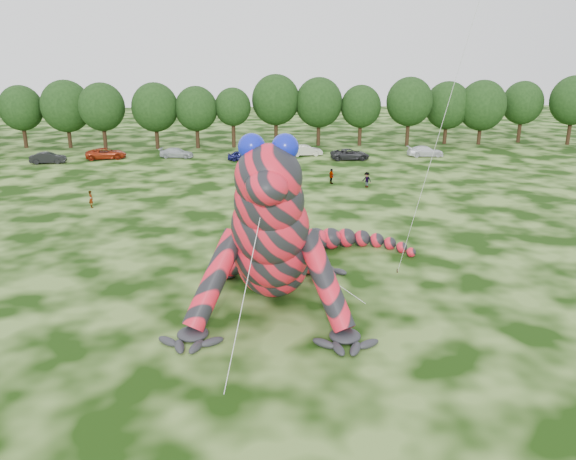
{
  "coord_description": "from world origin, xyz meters",
  "views": [
    {
      "loc": [
        4.06,
        -26.33,
        13.74
      ],
      "look_at": [
        5.9,
        4.0,
        4.0
      ],
      "focal_mm": 35.0,
      "sensor_mm": 36.0,
      "label": 1
    }
  ],
  "objects_px": {
    "tree_5": "(67,114)",
    "tree_10": "(276,110)",
    "tree_4": "(22,117)",
    "car_1": "(48,158)",
    "spectator_2": "(367,180)",
    "tree_9": "(233,118)",
    "car_3": "(177,153)",
    "spectator_3": "(331,176)",
    "tree_7": "(156,116)",
    "car_4": "(242,156)",
    "spectator_5": "(267,206)",
    "tree_8": "(197,117)",
    "tree_6": "(103,116)",
    "inflatable_gecko": "(274,208)",
    "tree_13": "(409,112)",
    "spectator_0": "(91,199)",
    "car_2": "(106,153)",
    "tree_16": "(522,112)",
    "tree_12": "(361,116)",
    "tree_11": "(319,112)",
    "car_7": "(425,151)",
    "car_5": "(306,151)",
    "tree_15": "(482,112)",
    "tree_14": "(447,113)",
    "car_6": "(350,154)",
    "tree_17": "(572,110)"
  },
  "relations": [
    {
      "from": "car_1",
      "to": "inflatable_gecko",
      "type": "bearing_deg",
      "value": -152.4
    },
    {
      "from": "car_3",
      "to": "spectator_3",
      "type": "xyz_separation_m",
      "value": [
        18.67,
        -16.71,
        0.18
      ]
    },
    {
      "from": "tree_15",
      "to": "tree_8",
      "type": "bearing_deg",
      "value": -178.95
    },
    {
      "from": "spectator_2",
      "to": "tree_14",
      "type": "bearing_deg",
      "value": 101.14
    },
    {
      "from": "tree_12",
      "to": "car_3",
      "type": "distance_m",
      "value": 27.96
    },
    {
      "from": "tree_11",
      "to": "tree_9",
      "type": "bearing_deg",
      "value": -176.18
    },
    {
      "from": "tree_14",
      "to": "inflatable_gecko",
      "type": "bearing_deg",
      "value": -117.79
    },
    {
      "from": "tree_8",
      "to": "car_6",
      "type": "xyz_separation_m",
      "value": [
        20.87,
        -10.61,
        -3.76
      ]
    },
    {
      "from": "tree_7",
      "to": "spectator_2",
      "type": "distance_m",
      "value": 36.99
    },
    {
      "from": "tree_13",
      "to": "spectator_0",
      "type": "height_order",
      "value": "tree_13"
    },
    {
      "from": "car_1",
      "to": "spectator_2",
      "type": "relative_size",
      "value": 2.66
    },
    {
      "from": "tree_10",
      "to": "spectator_3",
      "type": "height_order",
      "value": "tree_10"
    },
    {
      "from": "car_5",
      "to": "spectator_3",
      "type": "xyz_separation_m",
      "value": [
        1.18,
        -17.01,
        0.1
      ]
    },
    {
      "from": "car_7",
      "to": "car_5",
      "type": "bearing_deg",
      "value": 85.79
    },
    {
      "from": "car_5",
      "to": "tree_15",
      "type": "bearing_deg",
      "value": -78.03
    },
    {
      "from": "car_3",
      "to": "car_5",
      "type": "height_order",
      "value": "car_5"
    },
    {
      "from": "tree_5",
      "to": "tree_15",
      "type": "relative_size",
      "value": 1.02
    },
    {
      "from": "car_2",
      "to": "spectator_0",
      "type": "relative_size",
      "value": 3.28
    },
    {
      "from": "tree_5",
      "to": "tree_7",
      "type": "bearing_deg",
      "value": -7.13
    },
    {
      "from": "tree_9",
      "to": "car_3",
      "type": "xyz_separation_m",
      "value": [
        -7.42,
        -8.08,
        -3.69
      ]
    },
    {
      "from": "tree_14",
      "to": "tree_17",
      "type": "bearing_deg",
      "value": -6.36
    },
    {
      "from": "car_6",
      "to": "spectator_0",
      "type": "height_order",
      "value": "spectator_0"
    },
    {
      "from": "car_2",
      "to": "tree_4",
      "type": "bearing_deg",
      "value": 44.35
    },
    {
      "from": "tree_5",
      "to": "tree_16",
      "type": "relative_size",
      "value": 1.05
    },
    {
      "from": "tree_7",
      "to": "tree_8",
      "type": "relative_size",
      "value": 1.06
    },
    {
      "from": "tree_13",
      "to": "tree_8",
      "type": "bearing_deg",
      "value": -179.74
    },
    {
      "from": "spectator_5",
      "to": "inflatable_gecko",
      "type": "bearing_deg",
      "value": 56.71
    },
    {
      "from": "car_4",
      "to": "spectator_5",
      "type": "height_order",
      "value": "spectator_5"
    },
    {
      "from": "tree_5",
      "to": "spectator_3",
      "type": "bearing_deg",
      "value": -36.13
    },
    {
      "from": "inflatable_gecko",
      "to": "tree_4",
      "type": "xyz_separation_m",
      "value": [
        -34.79,
        53.71,
        -0.5
      ]
    },
    {
      "from": "tree_14",
      "to": "spectator_3",
      "type": "distance_m",
      "value": 33.86
    },
    {
      "from": "tree_5",
      "to": "tree_6",
      "type": "height_order",
      "value": "tree_5"
    },
    {
      "from": "tree_7",
      "to": "tree_10",
      "type": "distance_m",
      "value": 17.58
    },
    {
      "from": "tree_4",
      "to": "tree_5",
      "type": "bearing_deg",
      "value": -2.43
    },
    {
      "from": "tree_16",
      "to": "spectator_3",
      "type": "relative_size",
      "value": 5.66
    },
    {
      "from": "tree_11",
      "to": "car_7",
      "type": "bearing_deg",
      "value": -36.93
    },
    {
      "from": "tree_7",
      "to": "tree_13",
      "type": "xyz_separation_m",
      "value": [
        37.21,
        0.32,
        0.33
      ]
    },
    {
      "from": "tree_10",
      "to": "tree_7",
      "type": "bearing_deg",
      "value": -174.2
    },
    {
      "from": "tree_15",
      "to": "spectator_5",
      "type": "bearing_deg",
      "value": -131.93
    },
    {
      "from": "tree_8",
      "to": "tree_10",
      "type": "bearing_deg",
      "value": 7.81
    },
    {
      "from": "tree_11",
      "to": "tree_13",
      "type": "distance_m",
      "value": 13.39
    },
    {
      "from": "tree_16",
      "to": "tree_17",
      "type": "distance_m",
      "value": 7.06
    },
    {
      "from": "inflatable_gecko",
      "to": "tree_12",
      "type": "bearing_deg",
      "value": 79.26
    },
    {
      "from": "tree_9",
      "to": "spectator_3",
      "type": "xyz_separation_m",
      "value": [
        11.26,
        -24.79,
        -3.51
      ]
    },
    {
      "from": "tree_5",
      "to": "tree_10",
      "type": "bearing_deg",
      "value": 0.27
    },
    {
      "from": "car_1",
      "to": "car_2",
      "type": "xyz_separation_m",
      "value": [
        6.59,
        2.74,
        0.01
      ]
    },
    {
      "from": "tree_4",
      "to": "tree_8",
      "type": "bearing_deg",
      "value": -3.89
    },
    {
      "from": "tree_12",
      "to": "spectator_0",
      "type": "relative_size",
      "value": 5.63
    },
    {
      "from": "tree_6",
      "to": "car_2",
      "type": "relative_size",
      "value": 1.82
    },
    {
      "from": "tree_9",
      "to": "car_6",
      "type": "distance_m",
      "value": 19.41
    }
  ]
}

